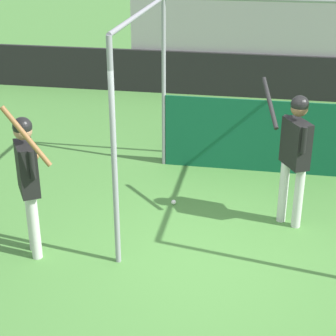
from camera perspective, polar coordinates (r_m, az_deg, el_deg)
name	(u,v)px	position (r m, az deg, el deg)	size (l,w,h in m)	color
ground_plane	(202,256)	(7.44, 3.48, -8.88)	(60.00, 60.00, 0.00)	#477F38
outfield_wall	(239,75)	(13.94, 7.25, 9.32)	(24.00, 0.12, 1.06)	black
bleacher_section	(244,39)	(15.03, 7.69, 12.86)	(5.40, 2.40, 2.34)	#9E9E99
batting_cage	(265,114)	(8.94, 9.78, 5.42)	(3.51, 3.26, 2.92)	gray
player_batter	(295,147)	(7.84, 12.75, 2.05)	(0.74, 0.75, 2.03)	silver
player_waiting	(28,173)	(7.13, -14.06, -0.53)	(0.68, 0.66, 2.14)	silver
baseball	(174,202)	(8.65, 0.57, -3.49)	(0.07, 0.07, 0.07)	white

